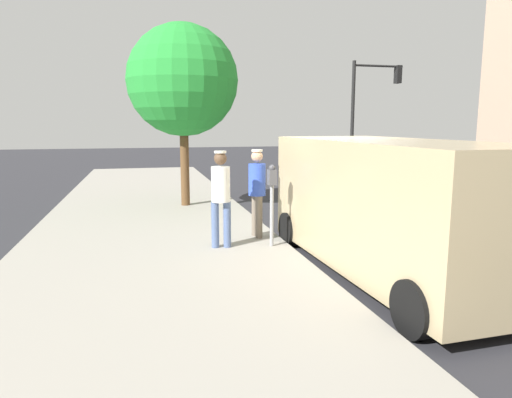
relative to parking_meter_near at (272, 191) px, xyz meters
name	(u,v)px	position (x,y,z in m)	size (l,w,h in m)	color
ground_plane	(329,243)	(-1.35, -0.44, -1.18)	(80.00, 80.00, 0.00)	#2D2D33
sidewalk_slab	(153,251)	(2.15, -0.44, -1.11)	(5.00, 32.00, 0.15)	#9E998E
parking_meter_near	(272,191)	(0.00, 0.00, 0.00)	(0.14, 0.18, 1.52)	gray
pedestrian_in_white	(221,192)	(0.92, -0.14, -0.01)	(0.36, 0.34, 1.77)	#4C608C
pedestrian_in_blue	(257,187)	(0.09, -0.77, -0.02)	(0.34, 0.36, 1.75)	#726656
parked_van	(391,204)	(-1.50, 1.58, -0.03)	(2.28, 5.27, 2.15)	tan
traffic_light_corner	(370,99)	(-7.94, -11.53, 2.34)	(2.48, 0.42, 5.20)	black
street_tree	(183,81)	(1.13, -4.83, 2.37)	(2.99, 2.99, 4.91)	brown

